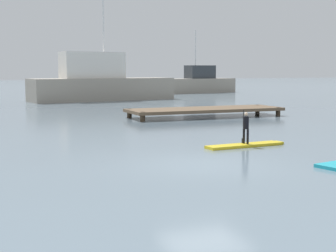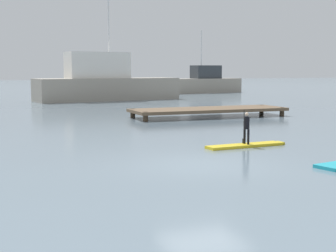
{
  "view_description": "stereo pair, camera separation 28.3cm",
  "coord_description": "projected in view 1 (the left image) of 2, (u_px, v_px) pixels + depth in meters",
  "views": [
    {
      "loc": [
        -6.8,
        -13.76,
        2.88
      ],
      "look_at": [
        -0.12,
        2.65,
        0.89
      ],
      "focal_mm": 54.83,
      "sensor_mm": 36.0,
      "label": 1
    },
    {
      "loc": [
        -6.54,
        -13.86,
        2.88
      ],
      "look_at": [
        -0.12,
        2.65,
        0.89
      ],
      "focal_mm": 54.83,
      "sensor_mm": 36.0,
      "label": 2
    }
  ],
  "objects": [
    {
      "name": "paddleboard_near",
      "position": [
        246.0,
        145.0,
        18.99
      ],
      "size": [
        3.25,
        0.84,
        0.1
      ],
      "color": "gold",
      "rests_on": "ground"
    },
    {
      "name": "paddler_child_solo",
      "position": [
        246.0,
        126.0,
        18.92
      ],
      "size": [
        0.22,
        0.41,
        1.25
      ],
      "color": "black",
      "rests_on": "paddleboard_near"
    },
    {
      "name": "fishing_boat_white_large",
      "position": [
        100.0,
        83.0,
        46.44
      ],
      "size": [
        13.52,
        5.25,
        12.86
      ],
      "color": "#9E9384",
      "rests_on": "ground"
    },
    {
      "name": "motor_boat_small_navy",
      "position": [
        197.0,
        83.0,
        61.03
      ],
      "size": [
        10.11,
        4.17,
        7.35
      ],
      "color": "#9E9384",
      "rests_on": "ground"
    },
    {
      "name": "floating_dock",
      "position": [
        205.0,
        110.0,
        30.65
      ],
      "size": [
        9.35,
        2.94,
        0.52
      ],
      "color": "brown",
      "rests_on": "ground"
    },
    {
      "name": "ground_plane",
      "position": [
        204.0,
        164.0,
        15.53
      ],
      "size": [
        240.0,
        240.0,
        0.0
      ],
      "primitive_type": "plane",
      "color": "slate"
    }
  ]
}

